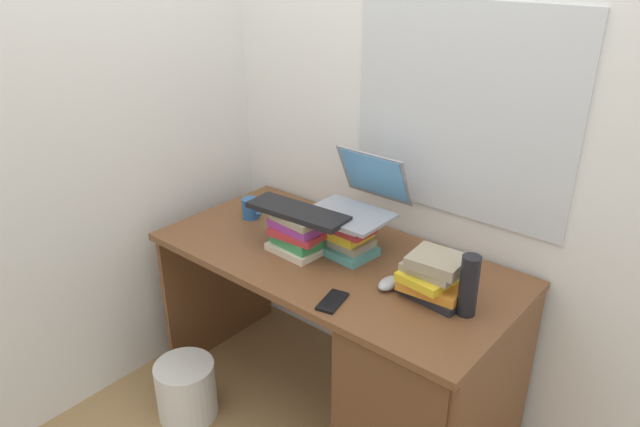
% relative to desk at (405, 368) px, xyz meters
% --- Properties ---
extents(ground_plane, '(6.00, 6.00, 0.00)m').
position_rel_desk_xyz_m(ground_plane, '(-0.37, 0.03, -0.41)').
color(ground_plane, '#9E7A4C').
extents(wall_back, '(6.00, 0.06, 2.60)m').
position_rel_desk_xyz_m(wall_back, '(-0.37, 0.43, 0.89)').
color(wall_back, white).
rests_on(wall_back, ground).
extents(wall_left, '(0.05, 6.00, 2.60)m').
position_rel_desk_xyz_m(wall_left, '(-1.26, 0.03, 0.89)').
color(wall_left, silver).
rests_on(wall_left, ground).
extents(desk, '(1.46, 0.71, 0.75)m').
position_rel_desk_xyz_m(desk, '(0.00, 0.00, 0.00)').
color(desk, brown).
rests_on(desk, ground).
extents(book_stack_tall, '(0.24, 0.20, 0.16)m').
position_rel_desk_xyz_m(book_stack_tall, '(-0.35, 0.09, 0.42)').
color(book_stack_tall, teal).
rests_on(book_stack_tall, desk).
extents(book_stack_keyboard_riser, '(0.23, 0.18, 0.16)m').
position_rel_desk_xyz_m(book_stack_keyboard_riser, '(-0.51, -0.03, 0.42)').
color(book_stack_keyboard_riser, beige).
rests_on(book_stack_keyboard_riser, desk).
extents(book_stack_side, '(0.25, 0.20, 0.16)m').
position_rel_desk_xyz_m(book_stack_side, '(0.07, 0.02, 0.42)').
color(book_stack_side, black).
rests_on(book_stack_side, desk).
extents(laptop, '(0.32, 0.34, 0.23)m').
position_rel_desk_xyz_m(laptop, '(-0.35, 0.16, 0.55)').
color(laptop, gray).
rests_on(laptop, book_stack_tall).
extents(keyboard, '(0.43, 0.17, 0.02)m').
position_rel_desk_xyz_m(keyboard, '(-0.51, -0.03, 0.51)').
color(keyboard, black).
rests_on(keyboard, book_stack_keyboard_riser).
extents(computer_mouse, '(0.06, 0.10, 0.04)m').
position_rel_desk_xyz_m(computer_mouse, '(-0.07, -0.03, 0.36)').
color(computer_mouse, '#A5A8AD').
rests_on(computer_mouse, desk).
extents(mug, '(0.11, 0.08, 0.09)m').
position_rel_desk_xyz_m(mug, '(-0.88, 0.06, 0.38)').
color(mug, '#265999').
rests_on(mug, desk).
extents(water_bottle, '(0.06, 0.06, 0.22)m').
position_rel_desk_xyz_m(water_bottle, '(0.21, 0.00, 0.45)').
color(water_bottle, black).
rests_on(water_bottle, desk).
extents(cell_phone, '(0.09, 0.15, 0.01)m').
position_rel_desk_xyz_m(cell_phone, '(-0.17, -0.23, 0.34)').
color(cell_phone, black).
rests_on(cell_phone, desk).
extents(wastebasket, '(0.25, 0.25, 0.26)m').
position_rel_desk_xyz_m(wastebasket, '(-0.81, -0.43, -0.28)').
color(wastebasket, silver).
rests_on(wastebasket, ground).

